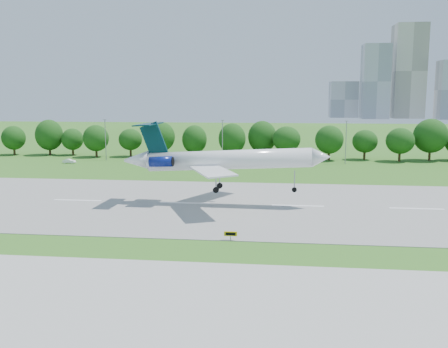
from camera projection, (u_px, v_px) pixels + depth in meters
ground at (304, 250)px, 62.28m from camera, size 600.00×600.00×0.00m
runway at (298, 206)px, 86.81m from camera, size 400.00×45.00×0.08m
taxiway at (313, 310)px, 44.61m from camera, size 400.00×23.00×0.08m
tree_line at (291, 139)px, 151.63m from camera, size 288.40×8.40×10.40m
light_poles at (283, 141)px, 142.07m from camera, size 175.90×0.25×12.19m
skyline at (403, 83)px, 429.62m from camera, size 127.00×52.00×80.00m
airliner at (218, 159)px, 87.21m from camera, size 36.57×26.66×12.15m
taxi_sign_left at (231, 234)px, 66.01m from camera, size 1.76×0.25×1.23m
service_vehicle_a at (69, 161)px, 142.49m from camera, size 3.67×1.35×1.20m
service_vehicle_b at (153, 162)px, 139.74m from camera, size 3.77×2.47×1.19m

